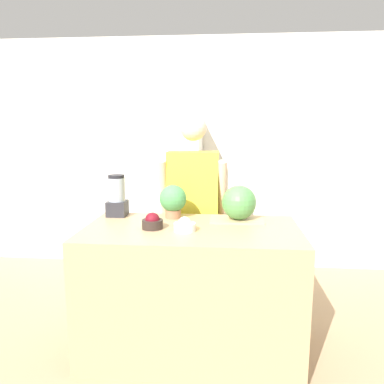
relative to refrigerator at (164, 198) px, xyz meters
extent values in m
cube|color=white|center=(0.42, 0.37, 0.44)|extent=(8.00, 0.06, 2.60)
cube|color=tan|center=(0.42, -1.37, -0.40)|extent=(1.52, 0.84, 0.92)
cube|color=white|center=(0.00, 0.00, 0.00)|extent=(0.78, 0.65, 1.72)
cylinder|color=gray|center=(0.24, -0.34, 0.17)|extent=(0.02, 0.02, 0.60)
cube|color=#333338|center=(0.38, -0.76, -0.44)|extent=(0.32, 0.18, 0.83)
cube|color=gold|center=(0.38, -0.76, 0.27)|extent=(0.43, 0.22, 0.59)
sphere|color=beige|center=(0.38, -0.76, 0.76)|extent=(0.23, 0.23, 0.23)
cylinder|color=beige|center=(0.13, -0.80, 0.26)|extent=(0.07, 0.24, 0.49)
cylinder|color=beige|center=(0.63, -0.80, 0.26)|extent=(0.07, 0.24, 0.49)
cube|color=tan|center=(0.75, -1.14, 0.07)|extent=(0.40, 0.24, 0.01)
sphere|color=#4C8C47|center=(0.76, -1.15, 0.21)|extent=(0.26, 0.26, 0.26)
cylinder|color=#2D231E|center=(0.15, -1.42, 0.10)|extent=(0.15, 0.15, 0.06)
sphere|color=maroon|center=(0.15, -1.42, 0.13)|extent=(0.10, 0.10, 0.10)
cylinder|color=white|center=(0.38, -1.46, 0.09)|extent=(0.15, 0.15, 0.06)
sphere|color=white|center=(0.38, -1.46, 0.12)|extent=(0.09, 0.09, 0.09)
cube|color=#28282D|center=(-0.20, -1.07, 0.13)|extent=(0.15, 0.15, 0.12)
cylinder|color=#99A3AD|center=(-0.20, -1.07, 0.28)|extent=(0.13, 0.13, 0.19)
cylinder|color=black|center=(-0.20, -1.07, 0.38)|extent=(0.13, 0.13, 0.02)
cylinder|color=#996647|center=(0.25, -1.10, 0.10)|extent=(0.12, 0.12, 0.07)
sphere|color=#478E4C|center=(0.25, -1.10, 0.22)|extent=(0.21, 0.21, 0.21)
camera|label=1|loc=(0.66, -3.91, 0.78)|focal=35.00mm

